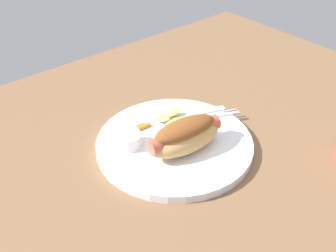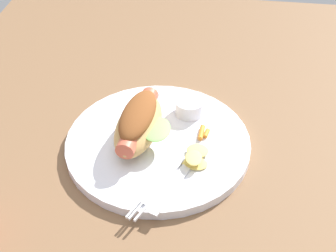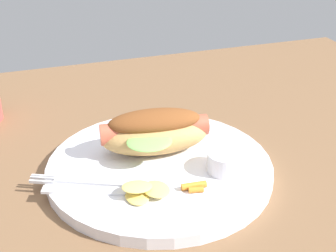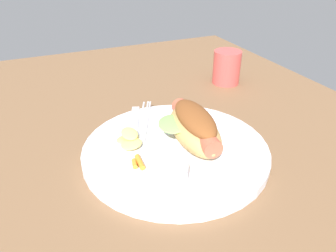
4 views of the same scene
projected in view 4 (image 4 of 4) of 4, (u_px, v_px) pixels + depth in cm
name	position (u px, v px, depth cm)	size (l,w,h in cm)	color
ground_plane	(168.00, 150.00, 55.88)	(120.00, 90.00, 1.80)	brown
plate	(176.00, 150.00, 52.75)	(30.14, 30.14, 1.60)	white
hot_dog	(194.00, 126.00, 51.54)	(15.49, 10.30, 6.20)	tan
sauce_ramekin	(170.00, 174.00, 44.09)	(4.93, 4.93, 2.65)	white
fork	(145.00, 122.00, 58.95)	(14.50, 7.53, 0.40)	silver
knife	(134.00, 125.00, 57.90)	(13.92, 1.40, 0.36)	silver
chips_pile	(130.00, 139.00, 52.83)	(6.38, 4.59, 1.81)	#EACD66
carrot_garnish	(138.00, 163.00, 47.83)	(3.19, 1.87, 0.83)	orange
drinking_cup	(227.00, 67.00, 77.60)	(6.59, 6.59, 7.94)	#D84C47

